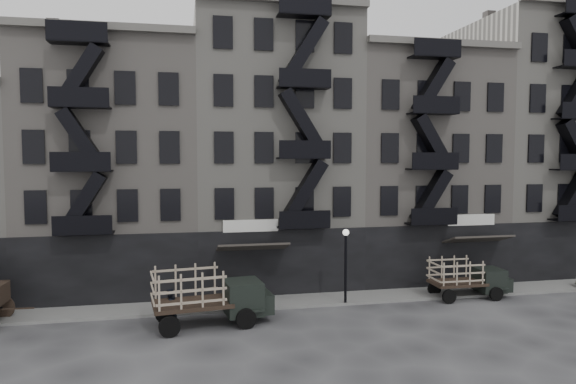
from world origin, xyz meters
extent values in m
plane|color=#38383A|center=(0.00, 0.00, 0.00)|extent=(140.00, 140.00, 0.00)
cube|color=slate|center=(0.00, 3.75, 0.07)|extent=(55.00, 2.50, 0.15)
cube|color=gray|center=(-10.00, 10.00, 7.50)|extent=(10.00, 10.00, 15.00)
cube|color=black|center=(-10.00, 5.05, 2.00)|extent=(10.00, 0.35, 4.00)
cube|color=#595651|center=(-10.00, 4.85, 15.20)|extent=(10.00, 0.50, 0.40)
cube|color=#4C4744|center=(-13.00, 10.00, 15.60)|extent=(0.70, 0.70, 1.20)
cube|color=#4C4744|center=(-7.50, 10.00, 15.60)|extent=(0.70, 0.70, 1.20)
cube|color=#A09C93|center=(0.00, 10.00, 8.50)|extent=(10.00, 10.00, 17.00)
cube|color=black|center=(0.00, 5.05, 2.00)|extent=(10.00, 0.35, 4.00)
cube|color=#4C4744|center=(-3.00, 10.00, 17.60)|extent=(0.70, 0.70, 1.20)
cube|color=#4C4744|center=(2.50, 10.00, 17.60)|extent=(0.70, 0.70, 1.20)
cube|color=gray|center=(10.00, 10.00, 7.50)|extent=(10.00, 10.00, 15.00)
cube|color=black|center=(10.00, 5.05, 2.00)|extent=(10.00, 0.35, 4.00)
cube|color=#595651|center=(10.00, 4.85, 15.20)|extent=(10.00, 0.50, 0.40)
cube|color=#4C4744|center=(7.00, 10.00, 15.60)|extent=(0.70, 0.70, 1.20)
cube|color=#4C4744|center=(12.50, 10.00, 15.60)|extent=(0.70, 0.70, 1.20)
cube|color=#A09C93|center=(20.00, 10.00, 9.00)|extent=(10.00, 10.00, 18.00)
cube|color=#4C4744|center=(17.00, 10.00, 18.60)|extent=(0.70, 0.70, 1.20)
cube|color=#4C4744|center=(22.50, 10.00, 18.60)|extent=(0.70, 0.70, 1.20)
cylinder|color=black|center=(3.00, 2.60, 2.00)|extent=(0.14, 0.14, 4.00)
sphere|color=silver|center=(3.00, 2.60, 4.10)|extent=(0.36, 0.36, 0.36)
cylinder|color=black|center=(-14.92, 3.65, 0.63)|extent=(1.26, 0.18, 1.25)
cube|color=black|center=(-5.43, 0.56, 1.15)|extent=(3.97, 2.65, 0.20)
cube|color=black|center=(-2.93, 0.88, 1.26)|extent=(1.99, 2.18, 1.64)
cube|color=black|center=(-1.95, 1.00, 0.93)|extent=(1.08, 1.74, 0.99)
cylinder|color=black|center=(-2.90, -0.22, 0.49)|extent=(1.01, 0.36, 0.99)
cylinder|color=black|center=(-3.18, 1.95, 0.49)|extent=(1.01, 0.36, 0.99)
cylinder|color=black|center=(-6.48, -0.68, 0.49)|extent=(1.01, 0.36, 0.99)
cylinder|color=black|center=(-6.76, 1.49, 0.49)|extent=(1.01, 0.36, 0.99)
cube|color=black|center=(9.83, 2.61, 0.93)|extent=(3.04, 1.81, 0.16)
cube|color=black|center=(11.87, 2.58, 1.02)|extent=(1.44, 1.62, 1.33)
cube|color=black|center=(12.67, 2.58, 0.76)|extent=(0.73, 1.34, 0.80)
cylinder|color=black|center=(11.77, 1.70, 0.40)|extent=(0.80, 0.20, 0.80)
cylinder|color=black|center=(11.79, 3.47, 0.40)|extent=(0.80, 0.20, 0.80)
cylinder|color=black|center=(8.84, 1.73, 0.40)|extent=(0.80, 0.20, 0.80)
cylinder|color=black|center=(8.86, 3.51, 0.40)|extent=(0.80, 0.20, 0.80)
imported|color=black|center=(-6.52, 1.29, 0.88)|extent=(1.08, 1.04, 1.75)
camera|label=1|loc=(-5.71, -24.32, 8.31)|focal=32.00mm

